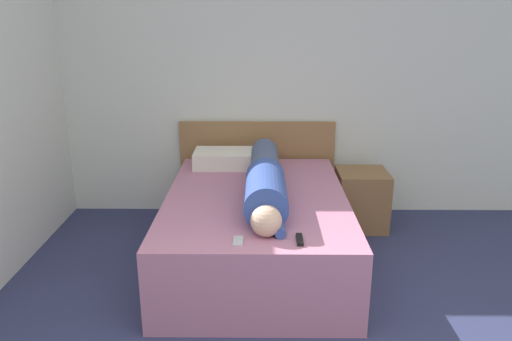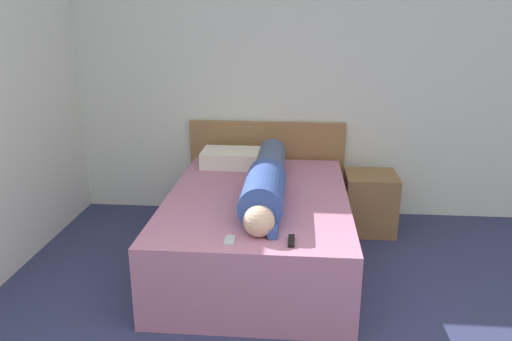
% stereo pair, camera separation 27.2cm
% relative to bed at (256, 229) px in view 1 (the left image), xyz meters
% --- Properties ---
extents(wall_back, '(5.42, 0.06, 2.60)m').
position_rel_bed_xyz_m(wall_back, '(0.22, 1.17, 1.01)').
color(wall_back, silver).
rests_on(wall_back, ground_plane).
extents(bed, '(1.41, 2.03, 0.58)m').
position_rel_bed_xyz_m(bed, '(0.00, 0.00, 0.00)').
color(bed, '#B2708E').
rests_on(bed, ground_plane).
extents(headboard, '(1.53, 0.04, 0.94)m').
position_rel_bed_xyz_m(headboard, '(0.00, 1.10, 0.18)').
color(headboard, olive).
rests_on(headboard, ground_plane).
extents(nightstand, '(0.46, 0.46, 0.55)m').
position_rel_bed_xyz_m(nightstand, '(0.99, 0.72, -0.02)').
color(nightstand, brown).
rests_on(nightstand, ground_plane).
extents(person_lying, '(0.30, 1.72, 0.30)m').
position_rel_bed_xyz_m(person_lying, '(0.07, -0.05, 0.43)').
color(person_lying, '#DBB293').
rests_on(person_lying, bed).
extents(pillow_near_headboard, '(0.56, 0.37, 0.15)m').
position_rel_bed_xyz_m(pillow_near_headboard, '(-0.30, 0.77, 0.37)').
color(pillow_near_headboard, silver).
rests_on(pillow_near_headboard, bed).
extents(tv_remote, '(0.04, 0.15, 0.02)m').
position_rel_bed_xyz_m(tv_remote, '(0.28, -0.83, 0.30)').
color(tv_remote, black).
rests_on(tv_remote, bed).
extents(cell_phone, '(0.06, 0.13, 0.01)m').
position_rel_bed_xyz_m(cell_phone, '(-0.11, -0.85, 0.30)').
color(cell_phone, '#B2B7BC').
rests_on(cell_phone, bed).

